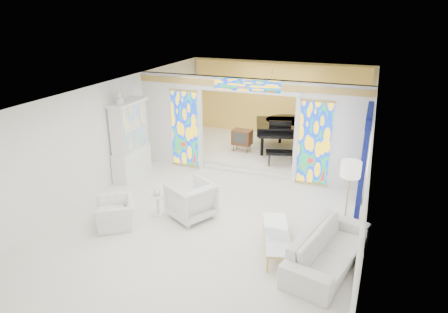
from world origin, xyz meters
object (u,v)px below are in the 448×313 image
at_px(china_cabinet, 130,141).
at_px(armchair_left, 116,213).
at_px(sofa, 328,249).
at_px(tv_console, 242,137).
at_px(grand_piano, 283,126).
at_px(armchair_right, 191,200).
at_px(coffee_table, 277,234).

height_order(china_cabinet, armchair_left, china_cabinet).
distance_m(sofa, tv_console, 6.51).
height_order(armchair_left, sofa, sofa).
bearing_deg(sofa, grand_piano, 34.80).
distance_m(china_cabinet, tv_console, 3.94).
height_order(armchair_right, sofa, armchair_right).
distance_m(china_cabinet, sofa, 6.69).
relative_size(sofa, tv_console, 3.34).
bearing_deg(armchair_left, sofa, 55.94).
distance_m(armchair_right, coffee_table, 2.40).
height_order(coffee_table, tv_console, tv_console).
xyz_separation_m(china_cabinet, armchair_left, (1.23, -2.62, -0.84)).
bearing_deg(china_cabinet, grand_piano, 44.81).
height_order(sofa, coffee_table, sofa).
height_order(armchair_left, grand_piano, grand_piano).
bearing_deg(china_cabinet, armchair_right, -30.90).
bearing_deg(grand_piano, coffee_table, -94.81).
relative_size(armchair_right, coffee_table, 0.54).
bearing_deg(sofa, armchair_left, 105.86).
distance_m(sofa, grand_piano, 6.69).
bearing_deg(china_cabinet, sofa, -21.71).
xyz_separation_m(armchair_right, coffee_table, (2.32, -0.62, -0.09)).
distance_m(china_cabinet, coffee_table, 5.61).
bearing_deg(armchair_left, armchair_right, 86.81).
bearing_deg(armchair_right, grand_piano, -161.41).
relative_size(china_cabinet, armchair_right, 2.69).
bearing_deg(grand_piano, china_cabinet, -151.92).
relative_size(sofa, grand_piano, 0.78).
bearing_deg(grand_piano, sofa, -85.84).
xyz_separation_m(armchair_left, grand_piano, (2.56, 6.39, 0.65)).
relative_size(coffee_table, tv_console, 2.48).
distance_m(armchair_left, grand_piano, 6.91).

